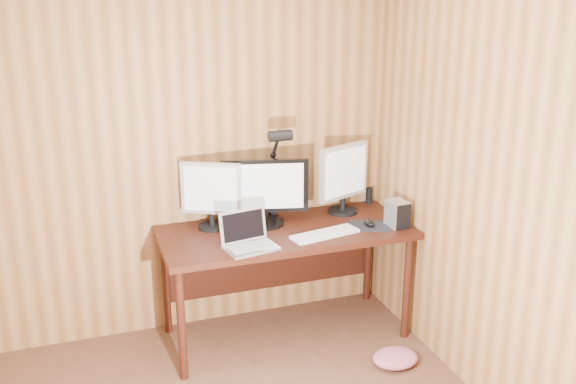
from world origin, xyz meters
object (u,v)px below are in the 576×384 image
mouse (369,223)px  desk_lamp (277,160)px  desk (282,243)px  hard_drive (397,214)px  keyboard (325,234)px  laptop (247,238)px  speaker (369,196)px  monitor_center (265,191)px  phone (329,234)px  monitor_left (211,194)px  monitor_right (344,176)px

mouse → desk_lamp: bearing=172.6°
desk → hard_drive: (0.71, -0.25, 0.21)m
keyboard → desk_lamp: size_ratio=0.70×
laptop → speaker: size_ratio=2.94×
keyboard → mouse: bearing=-2.1°
keyboard → monitor_center: bearing=122.1°
mouse → phone: 0.31m
monitor_left → monitor_right: (0.91, 0.00, 0.02)m
laptop → keyboard: (0.51, 0.02, -0.04)m
desk → speaker: speaker is taller
monitor_left → monitor_right: 0.92m
speaker → mouse: bearing=-115.5°
monitor_right → desk_lamp: size_ratio=0.72×
phone → hard_drive: bearing=-18.2°
laptop → monitor_center: bearing=46.4°
monitor_left → keyboard: size_ratio=0.94×
hard_drive → monitor_left: bearing=158.8°
keyboard → phone: keyboard is taller
mouse → hard_drive: hard_drive is taller
laptop → desk_lamp: (0.32, 0.40, 0.35)m
monitor_left → speaker: monitor_left is taller
monitor_left → keyboard: (0.64, -0.36, -0.22)m
monitor_left → desk: bearing=12.3°
desk → monitor_right: (0.48, 0.11, 0.38)m
monitor_center → speaker: 0.86m
phone → monitor_right: bearing=37.3°
keyboard → desk_lamp: bearing=104.6°
mouse → desk_lamp: size_ratio=0.16×
monitor_right → laptop: size_ratio=1.42×
monitor_right → keyboard: monitor_right is taller
keyboard → hard_drive: size_ratio=2.69×
mouse → keyboard: bearing=-145.9°
mouse → laptop: bearing=-150.4°
keyboard → speaker: (0.54, 0.48, 0.05)m
desk → keyboard: (0.20, -0.24, 0.13)m
monitor_left → phone: bearing=-1.1°
monitor_center → mouse: monitor_center is taller
monitor_center → laptop: (-0.21, -0.33, -0.17)m
laptop → desk_lamp: desk_lamp is taller
laptop → phone: laptop is taller
monitor_right → keyboard: 0.52m
hard_drive → monitor_right: bearing=118.3°
monitor_left → speaker: 1.19m
desk → monitor_center: size_ratio=2.89×
monitor_left → mouse: monitor_left is taller
monitor_left → hard_drive: (1.14, -0.36, -0.15)m
phone → speaker: bearing=25.4°
laptop → mouse: size_ratio=3.12×
speaker → desk_lamp: 0.81m
hard_drive → phone: 0.48m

